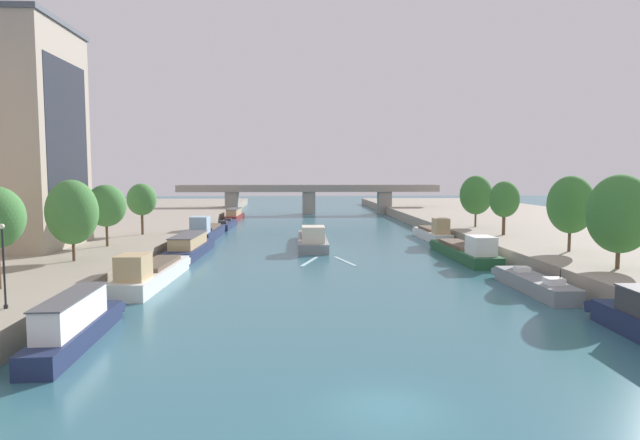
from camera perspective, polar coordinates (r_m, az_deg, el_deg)
The scene contains 23 objects.
ground_plane at distance 21.64m, azimuth 7.09°, elevation -19.35°, with size 400.00×400.00×0.00m, color #336675.
quay_left at distance 81.24m, azimuth -25.74°, elevation -1.26°, with size 36.00×170.00×1.69m, color gray.
quay_right at distance 84.20m, azimuth 24.40°, elevation -1.01°, with size 36.00×170.00×1.69m, color gray.
barge_midriver at distance 66.09m, azimuth -0.81°, elevation -2.04°, with size 3.76×17.06×2.94m.
wake_behind_barge at distance 54.71m, azimuth 0.77°, elevation -4.41°, with size 5.60×5.92×0.03m.
moored_boat_left_midway at distance 30.98m, azimuth -24.64°, elevation -10.01°, with size 2.15×11.35×2.74m.
moored_boat_left_gap_after at distance 45.31m, azimuth -17.54°, elevation -5.41°, with size 3.25×14.72×3.08m.
moored_boat_left_second at distance 59.96m, azimuth -13.72°, elevation -2.77°, with size 3.33×14.14×2.42m.
moored_boat_left_near at distance 74.88m, azimuth -12.05°, elevation -1.21°, with size 3.19×15.27×3.45m.
moored_boat_left_lone at distance 90.39m, azimuth -9.98°, elevation -0.48°, with size 2.45×12.52×2.06m.
moored_boat_left_far at distance 104.70m, azimuth -9.12°, elevation 0.51°, with size 2.74×12.80×2.31m.
moored_boat_right_far at distance 43.98m, azimuth 21.82°, elevation -6.29°, with size 2.41×11.02×2.24m.
moored_boat_right_upstream at distance 58.03m, azimuth 15.23°, elevation -3.18°, with size 3.26×15.65×2.94m.
moored_boat_right_lone at distance 73.65m, azimuth 11.97°, elevation -1.36°, with size 2.61×12.47×3.25m.
tree_left_by_lamp at distance 48.53m, azimuth -24.94°, elevation 0.76°, with size 4.13×4.13×6.74m.
tree_left_midway at distance 57.20m, azimuth -21.87°, elevation 1.42°, with size 3.88×3.88×6.15m.
tree_left_third at distance 67.02m, azimuth -18.50°, elevation 2.08°, with size 3.43×3.43×6.09m.
tree_right_second at distance 46.40m, azimuth 29.35°, elevation 0.58°, with size 4.76×4.76×7.20m.
tree_right_third at distance 54.69m, azimuth 25.19°, elevation 1.49°, with size 4.19×4.19×7.07m.
tree_right_midway at distance 66.67m, azimuth 19.08°, elevation 2.09°, with size 3.48×3.48×6.38m.
tree_right_far at distance 75.78m, azimuth 16.32°, elevation 2.57°, with size 4.35×4.35×7.02m.
lamppost_left_bank at distance 33.15m, azimuth -30.69°, elevation -3.90°, with size 0.28×0.28×4.57m.
bridge_far at distance 119.59m, azimuth -1.20°, elevation 2.62°, with size 58.13×4.40×6.48m.
Camera 1 is at (-3.50, -19.42, 8.88)m, focal length 29.99 mm.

